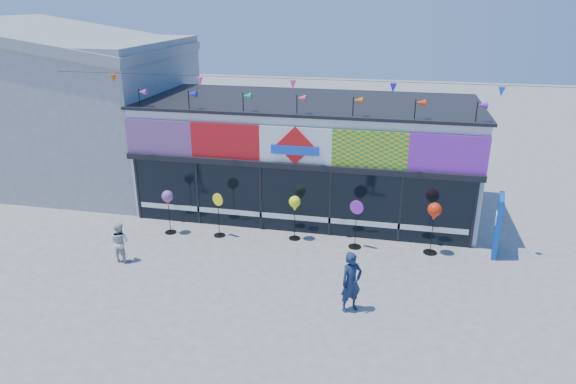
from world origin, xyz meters
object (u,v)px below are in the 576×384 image
(spinner_0, at_px, (168,199))
(spinner_2, at_px, (295,205))
(spinner_4, at_px, (434,213))
(adult_man, at_px, (351,282))
(blue_sign, at_px, (498,225))
(spinner_1, at_px, (218,214))
(spinner_3, at_px, (356,223))
(child, at_px, (120,242))

(spinner_0, distance_m, spinner_2, 4.31)
(spinner_2, bearing_deg, spinner_4, -1.45)
(spinner_4, bearing_deg, adult_man, -120.37)
(blue_sign, height_order, adult_man, blue_sign)
(blue_sign, xyz_separation_m, adult_man, (-4.14, -4.09, -0.16))
(spinner_1, height_order, spinner_3, spinner_3)
(spinner_2, bearing_deg, child, -151.91)
(blue_sign, bearing_deg, spinner_2, -168.00)
(spinner_0, distance_m, child, 2.35)
(spinner_0, height_order, adult_man, adult_man)
(blue_sign, relative_size, spinner_3, 1.19)
(spinner_0, xyz_separation_m, child, (-0.63, -2.19, -0.61))
(spinner_1, relative_size, spinner_4, 0.90)
(spinner_2, height_order, child, spinner_2)
(spinner_1, relative_size, adult_man, 0.94)
(blue_sign, relative_size, adult_man, 1.19)
(spinner_0, relative_size, adult_man, 0.95)
(blue_sign, height_order, spinner_0, blue_sign)
(spinner_2, relative_size, spinner_4, 0.90)
(spinner_3, bearing_deg, spinner_0, -177.93)
(spinner_2, bearing_deg, blue_sign, 2.35)
(spinner_3, xyz_separation_m, adult_man, (0.20, -3.62, -0.05))
(blue_sign, relative_size, spinner_2, 1.27)
(spinner_2, xyz_separation_m, adult_man, (2.24, -3.82, -0.41))
(spinner_0, bearing_deg, adult_man, -27.43)
(blue_sign, height_order, spinner_1, blue_sign)
(blue_sign, xyz_separation_m, child, (-11.30, -2.88, -0.35))
(spinner_4, relative_size, child, 1.36)
(spinner_1, xyz_separation_m, child, (-2.36, -2.31, -0.18))
(spinner_2, height_order, adult_man, adult_man)
(spinner_0, xyz_separation_m, adult_man, (6.53, -3.39, -0.42))
(child, bearing_deg, blue_sign, -157.58)
(spinner_2, distance_m, spinner_4, 4.42)
(spinner_2, bearing_deg, spinner_1, -173.00)
(child, bearing_deg, spinner_0, -97.96)
(child, bearing_deg, adult_man, 178.56)
(spinner_2, xyz_separation_m, child, (-4.91, -2.62, -0.59))
(spinner_1, height_order, spinner_4, spinner_4)
(blue_sign, xyz_separation_m, spinner_3, (-4.35, -0.47, -0.12))
(blue_sign, bearing_deg, spinner_4, -159.59)
(spinner_0, relative_size, child, 1.23)
(spinner_3, bearing_deg, blue_sign, 6.17)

